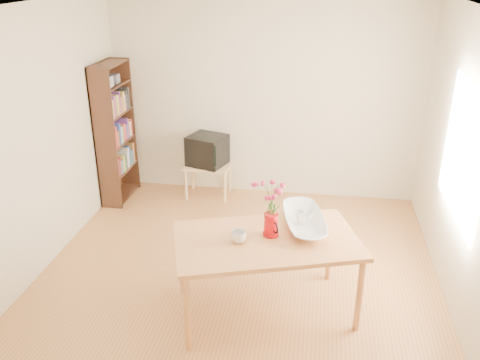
% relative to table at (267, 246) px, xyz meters
% --- Properties ---
extents(room, '(4.50, 4.50, 4.50)m').
position_rel_table_xyz_m(room, '(-0.31, 0.35, 0.62)').
color(room, '#A96E3B').
rests_on(room, ground).
extents(table, '(1.77, 1.34, 0.75)m').
position_rel_table_xyz_m(table, '(0.00, 0.00, 0.00)').
color(table, '#BE7941').
rests_on(table, ground).
extents(tv_stand, '(0.60, 0.45, 0.46)m').
position_rel_table_xyz_m(tv_stand, '(-1.03, 2.31, -0.29)').
color(tv_stand, tan).
rests_on(tv_stand, ground).
extents(bookshelf, '(0.28, 0.70, 1.80)m').
position_rel_table_xyz_m(bookshelf, '(-2.18, 2.09, 0.16)').
color(bookshelf, black).
rests_on(bookshelf, ground).
extents(pitcher, '(0.14, 0.19, 0.21)m').
position_rel_table_xyz_m(pitcher, '(0.03, 0.07, 0.17)').
color(pitcher, red).
rests_on(pitcher, table).
extents(flowers, '(0.24, 0.24, 0.34)m').
position_rel_table_xyz_m(flowers, '(0.03, 0.07, 0.44)').
color(flowers, '#D13164').
rests_on(flowers, pitcher).
extents(mug, '(0.17, 0.17, 0.10)m').
position_rel_table_xyz_m(mug, '(-0.23, -0.09, 0.12)').
color(mug, white).
rests_on(mug, table).
extents(bowl, '(0.62, 0.62, 0.49)m').
position_rel_table_xyz_m(bowl, '(0.30, 0.30, 0.32)').
color(bowl, white).
rests_on(bowl, table).
extents(teacup_a, '(0.11, 0.11, 0.07)m').
position_rel_table_xyz_m(teacup_a, '(0.26, 0.30, 0.27)').
color(teacup_a, white).
rests_on(teacup_a, bowl).
extents(teacup_b, '(0.08, 0.08, 0.06)m').
position_rel_table_xyz_m(teacup_b, '(0.35, 0.32, 0.27)').
color(teacup_b, white).
rests_on(teacup_b, bowl).
extents(television, '(0.56, 0.54, 0.39)m').
position_rel_table_xyz_m(television, '(-1.03, 2.32, -0.02)').
color(television, black).
rests_on(television, tv_stand).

